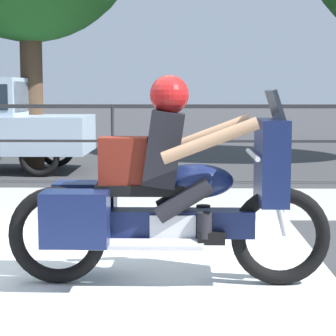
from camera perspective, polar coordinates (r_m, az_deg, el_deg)
The scene contains 5 objects.
ground_plane at distance 5.43m, azimuth -10.46°, elevation -9.02°, with size 120.00×120.00×0.00m, color #38383A.
sidewalk_band at distance 8.70m, azimuth -5.90°, elevation -2.94°, with size 44.00×2.40×0.01m, color #A8A59E.
crosswalk_band at distance 5.16m, azimuth -6.04°, elevation -9.72°, with size 3.70×6.00×0.01m, color silver.
fence_railing at distance 10.14m, azimuth -4.86°, elevation 4.03°, with size 36.00×0.05×1.26m.
motorcycle at distance 4.91m, azimuth -0.15°, elevation -2.22°, with size 2.44×0.76×1.58m.
Camera 1 is at (1.09, -5.11, 1.47)m, focal length 70.00 mm.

